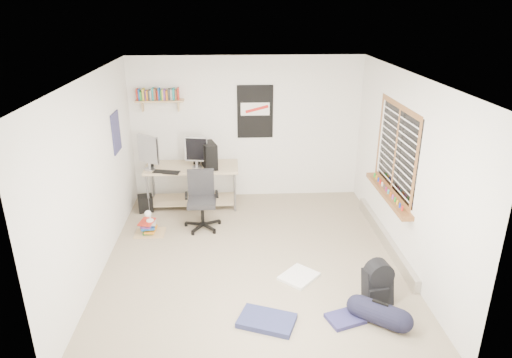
{
  "coord_description": "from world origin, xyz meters",
  "views": [
    {
      "loc": [
        -0.25,
        -5.49,
        3.32
      ],
      "look_at": [
        0.07,
        0.45,
        1.0
      ],
      "focal_mm": 32.0,
      "sensor_mm": 36.0,
      "label": 1
    }
  ],
  "objects_px": {
    "desk": "(193,186)",
    "book_stack": "(149,224)",
    "backpack": "(377,286)",
    "duffel_bag": "(379,312)",
    "office_chair": "(202,199)"
  },
  "relations": [
    {
      "from": "duffel_bag",
      "to": "book_stack",
      "type": "bearing_deg",
      "value": 178.56
    },
    {
      "from": "backpack",
      "to": "book_stack",
      "type": "xyz_separation_m",
      "value": [
        -2.96,
        1.85,
        -0.05
      ]
    },
    {
      "from": "desk",
      "to": "book_stack",
      "type": "bearing_deg",
      "value": -127.86
    },
    {
      "from": "office_chair",
      "to": "book_stack",
      "type": "bearing_deg",
      "value": -174.38
    },
    {
      "from": "backpack",
      "to": "duffel_bag",
      "type": "distance_m",
      "value": 0.42
    },
    {
      "from": "desk",
      "to": "backpack",
      "type": "bearing_deg",
      "value": -58.04
    },
    {
      "from": "desk",
      "to": "book_stack",
      "type": "relative_size",
      "value": 3.35
    },
    {
      "from": "duffel_bag",
      "to": "book_stack",
      "type": "distance_m",
      "value": 3.65
    },
    {
      "from": "duffel_bag",
      "to": "book_stack",
      "type": "relative_size",
      "value": 1.08
    },
    {
      "from": "backpack",
      "to": "duffel_bag",
      "type": "xyz_separation_m",
      "value": [
        -0.1,
        -0.4,
        -0.06
      ]
    },
    {
      "from": "desk",
      "to": "backpack",
      "type": "xyz_separation_m",
      "value": [
        2.37,
        -2.87,
        -0.16
      ]
    },
    {
      "from": "office_chair",
      "to": "duffel_bag",
      "type": "distance_m",
      "value": 3.19
    },
    {
      "from": "desk",
      "to": "duffel_bag",
      "type": "height_order",
      "value": "desk"
    },
    {
      "from": "backpack",
      "to": "desk",
      "type": "bearing_deg",
      "value": 120.31
    },
    {
      "from": "desk",
      "to": "backpack",
      "type": "height_order",
      "value": "desk"
    }
  ]
}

